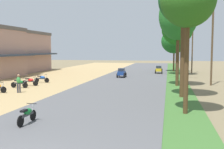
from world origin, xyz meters
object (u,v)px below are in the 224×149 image
utility_pole_near (212,37)px  parked_motorbike_fifth (42,78)px  median_tree_fourth (177,29)px  utility_pole_far (192,46)px  car_hatchback_blue (122,72)px  median_tree_nearest (188,0)px  parked_motorbike_third (20,83)px  median_tree_third (178,16)px  streetlamp_mid (174,45)px  median_tree_fifth (174,41)px  pedestrian_on_shoulder (19,82)px  car_sedan_yellow (159,69)px  parked_motorbike_fourth (30,81)px  median_tree_second (184,0)px  motorbike_ahead_second (27,114)px  streetlamp_near (178,43)px

utility_pole_near → parked_motorbike_fifth: bearing=-174.6°
parked_motorbike_fifth → median_tree_fourth: median_tree_fourth is taller
utility_pole_far → car_hatchback_blue: size_ratio=4.25×
median_tree_nearest → car_hatchback_blue: 21.95m
parked_motorbike_third → median_tree_nearest: 18.13m
median_tree_third → streetlamp_mid: median_tree_third is taller
car_hatchback_blue → median_tree_fifth: bearing=59.7°
streetlamp_mid → parked_motorbike_fifth: bearing=-118.3°
pedestrian_on_shoulder → car_sedan_yellow: size_ratio=0.72×
parked_motorbike_fourth → median_tree_nearest: size_ratio=0.22×
median_tree_second → median_tree_third: (-0.18, 6.88, -0.38)m
utility_pole_near → utility_pole_far: 15.14m
median_tree_fifth → car_hatchback_blue: median_tree_fifth is taller
streetlamp_mid → utility_pole_far: (2.57, -11.36, -0.24)m
median_tree_second → car_sedan_yellow: 22.85m
parked_motorbike_fourth → parked_motorbike_third: bearing=-96.9°
parked_motorbike_fourth → streetlamp_mid: size_ratio=0.22×
parked_motorbike_fifth → median_tree_fifth: 25.13m
pedestrian_on_shoulder → motorbike_ahead_second: bearing=-57.3°
utility_pole_near → median_tree_fourth: bearing=105.7°
parked_motorbike_third → car_sedan_yellow: size_ratio=0.80×
parked_motorbike_fifth → median_tree_third: median_tree_third is taller
median_tree_fourth → car_hatchback_blue: size_ratio=4.56×
median_tree_nearest → pedestrian_on_shoulder: bearing=159.7°
median_tree_third → utility_pole_near: size_ratio=0.97×
median_tree_third → car_hatchback_blue: 11.99m
median_tree_nearest → car_hatchback_blue: median_tree_nearest is taller
pedestrian_on_shoulder → median_tree_second: 15.26m
utility_pole_near → median_tree_nearest: bearing=-103.7°
utility_pole_near → car_sedan_yellow: 15.25m
streetlamp_mid → utility_pole_near: (3.35, -26.47, 0.44)m
parked_motorbike_third → utility_pole_near: utility_pole_near is taller
parked_motorbike_third → median_tree_fifth: size_ratio=0.25×
pedestrian_on_shoulder → streetlamp_mid: bearing=68.8°
parked_motorbike_third → utility_pole_far: size_ratio=0.21×
utility_pole_far → pedestrian_on_shoulder: bearing=-124.1°
median_tree_nearest → utility_pole_far: (2.66, 29.20, -2.11)m
car_sedan_yellow → median_tree_second: bearing=-83.2°
streetlamp_near → parked_motorbike_third: bearing=-142.8°
parked_motorbike_fourth → median_tree_fifth: 27.35m
median_tree_fourth → utility_pole_near: 12.25m
median_tree_nearest → motorbike_ahead_second: (-7.89, -3.96, -5.98)m
median_tree_second → median_tree_third: 6.90m
parked_motorbike_fourth → parked_motorbike_fifth: (-0.07, 2.82, 0.00)m
streetlamp_near → utility_pole_far: (2.57, 9.76, -0.14)m
car_hatchback_blue → median_tree_fourth: bearing=38.6°
streetlamp_near → car_hatchback_blue: (-7.28, 0.46, -3.84)m
median_tree_second → motorbike_ahead_second: bearing=-129.2°
median_tree_second → streetlamp_near: median_tree_second is taller
median_tree_fourth → parked_motorbike_fourth: bearing=-133.0°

